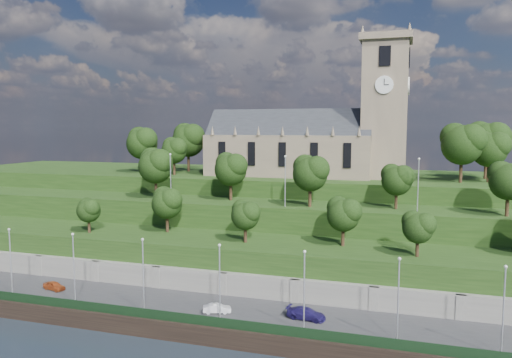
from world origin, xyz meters
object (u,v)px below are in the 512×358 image
(church, at_px, (314,137))
(car_right, at_px, (306,314))
(car_left, at_px, (54,286))
(car_middle, at_px, (217,308))

(church, height_order, car_right, church)
(church, bearing_deg, car_right, -80.39)
(car_left, relative_size, car_right, 0.74)
(church, relative_size, car_left, 11.18)
(car_left, distance_m, car_middle, 24.93)
(car_left, height_order, car_middle, car_left)
(church, xyz_separation_m, car_middle, (-4.04, -41.24, -19.96))
(car_left, xyz_separation_m, car_middle, (24.89, -1.32, -0.03))
(car_left, height_order, car_right, car_right)
(church, height_order, car_left, church)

